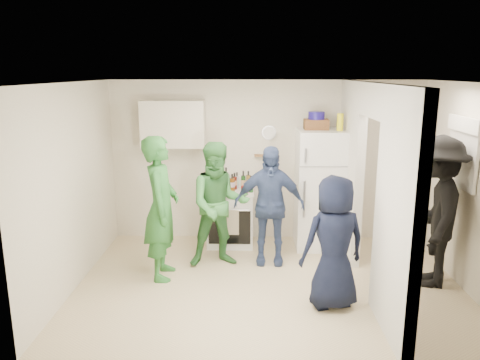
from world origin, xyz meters
name	(u,v)px	position (x,y,z in m)	size (l,w,h in m)	color
floor	(268,283)	(0.00, 0.00, 0.00)	(4.80, 4.80, 0.00)	beige
wall_back	(265,161)	(0.00, 1.70, 1.25)	(4.80, 4.80, 0.00)	silver
wall_front	(278,236)	(0.00, -1.70, 1.25)	(4.80, 4.80, 0.00)	silver
wall_left	(73,187)	(-2.40, 0.00, 1.25)	(3.40, 3.40, 0.00)	silver
wall_right	(470,189)	(2.40, 0.00, 1.25)	(3.40, 3.40, 0.00)	silver
ceiling	(271,82)	(0.00, 0.00, 2.50)	(4.80, 4.80, 0.00)	white
partition_pier_back	(350,169)	(1.20, 1.10, 1.25)	(0.12, 1.20, 2.50)	silver
partition_pier_front	(397,216)	(1.20, -1.10, 1.25)	(0.12, 1.20, 2.50)	silver
partition_header	(375,100)	(1.20, 0.00, 2.30)	(0.12, 1.00, 0.40)	silver
stove	(230,217)	(-0.54, 1.37, 0.43)	(0.72, 0.60, 0.86)	white
upper_cabinet	(173,124)	(-1.40, 1.52, 1.85)	(0.95, 0.34, 0.70)	silver
fridge	(321,189)	(0.83, 1.34, 0.89)	(0.74, 0.72, 1.79)	white
wicker_basket	(316,124)	(0.73, 1.39, 1.86)	(0.35, 0.25, 0.15)	brown
blue_bowl	(316,115)	(0.73, 1.39, 1.99)	(0.24, 0.24, 0.11)	navy
yellow_cup_stack_top	(340,122)	(1.05, 1.24, 1.91)	(0.09, 0.09, 0.25)	#FFF815
wall_clock	(269,133)	(0.05, 1.68, 1.70)	(0.22, 0.22, 0.03)	white
spice_shelf	(266,155)	(0.00, 1.65, 1.35)	(0.35, 0.08, 0.03)	olive
nook_window	(464,153)	(2.38, 0.20, 1.65)	(0.03, 0.70, 0.80)	black
nook_window_frame	(463,153)	(2.36, 0.20, 1.65)	(0.04, 0.76, 0.86)	white
nook_valance	(464,124)	(2.34, 0.20, 2.00)	(0.04, 0.82, 0.18)	white
yellow_cup_stack_stove	(221,186)	(-0.66, 1.15, 0.98)	(0.09, 0.09, 0.25)	#FEFF15
red_cup	(244,190)	(-0.32, 1.17, 0.92)	(0.09, 0.09, 0.12)	#AA0B0B
person_green_left	(161,208)	(-1.37, 0.19, 0.93)	(0.68, 0.44, 1.85)	#2D712D
person_green_center	(219,205)	(-0.66, 0.59, 0.86)	(0.83, 0.65, 1.72)	#42873B
person_denim	(269,205)	(0.02, 0.68, 0.83)	(0.97, 0.40, 1.66)	#3A4B80
person_navy	(334,243)	(0.70, -0.56, 0.76)	(0.75, 0.49, 1.53)	black
person_nook	(436,212)	(2.05, 0.05, 0.94)	(1.22, 0.70, 1.89)	black
bottle_a	(211,180)	(-0.84, 1.51, 0.99)	(0.08, 0.08, 0.27)	brown
bottle_b	(218,183)	(-0.72, 1.28, 0.99)	(0.06, 0.06, 0.26)	#174015
bottle_c	(226,178)	(-0.61, 1.51, 1.02)	(0.07, 0.07, 0.33)	silver
bottle_d	(232,183)	(-0.51, 1.32, 0.99)	(0.08, 0.08, 0.27)	brown
bottle_e	(237,180)	(-0.44, 1.54, 0.98)	(0.07, 0.07, 0.25)	#A3ADB5
bottle_f	(243,181)	(-0.34, 1.38, 1.01)	(0.07, 0.07, 0.30)	#173A15
bottle_g	(248,180)	(-0.27, 1.52, 0.99)	(0.07, 0.07, 0.27)	olive
bottle_h	(210,184)	(-0.84, 1.25, 0.99)	(0.06, 0.06, 0.26)	#B5BBC1
bottle_i	(235,181)	(-0.48, 1.45, 0.99)	(0.07, 0.07, 0.26)	#52120E
bottle_j	(251,184)	(-0.22, 1.28, 0.98)	(0.07, 0.07, 0.25)	#1C5121
bottle_k	(215,181)	(-0.78, 1.40, 1.00)	(0.08, 0.08, 0.28)	maroon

